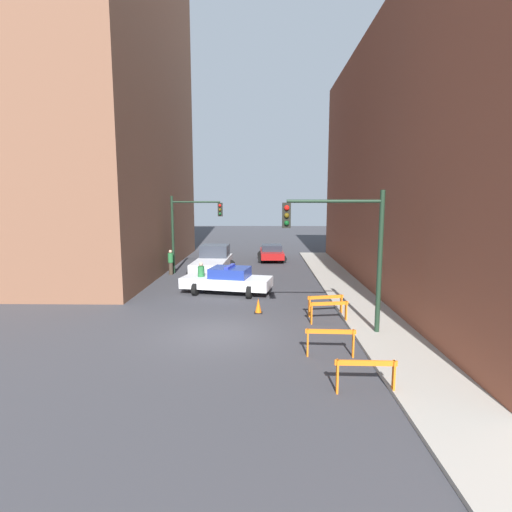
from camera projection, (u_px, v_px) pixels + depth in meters
The scene contains 16 objects.
ground_plane at pixel (219, 333), 14.97m from camera, with size 120.00×120.00×0.00m, color #38383D.
sidewalk_right at pixel (385, 333), 14.85m from camera, with size 2.40×44.00×0.12m.
building_corner_left at pixel (64, 87), 27.27m from camera, with size 14.00×20.00×25.12m.
building_right at pixel (480, 159), 21.63m from camera, with size 12.00×28.00×14.30m.
traffic_light_near at pixel (348, 240), 14.36m from camera, with size 3.64×0.35×5.20m.
traffic_light_far at pixel (189, 223), 26.56m from camera, with size 3.44×0.35×5.20m.
police_car at pixel (228, 280), 21.24m from camera, with size 4.98×2.96×1.52m.
white_truck at pixel (213, 261), 26.41m from camera, with size 2.80×5.49×1.90m.
parked_car_near at pixel (272, 252), 32.61m from camera, with size 2.36×4.35×1.31m.
pedestrian_crossing at pixel (201, 277), 21.34m from camera, with size 0.47×0.47×1.66m.
pedestrian_corner at pixel (171, 262), 26.50m from camera, with size 0.39×0.39×1.66m.
barrier_front at pixel (366, 371), 10.26m from camera, with size 1.60×0.19×0.90m.
barrier_mid at pixel (330, 338), 12.68m from camera, with size 1.60×0.22×0.90m.
barrier_back at pixel (329, 309), 16.07m from camera, with size 1.59×0.36×0.90m.
barrier_corner at pixel (325, 302), 17.12m from camera, with size 1.58×0.46×0.90m.
traffic_cone at pixel (258, 306), 17.59m from camera, with size 0.36×0.36×0.66m.
Camera 1 is at (1.68, -14.38, 5.00)m, focal length 28.00 mm.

